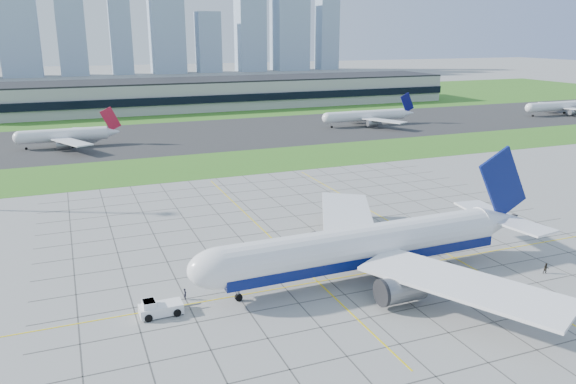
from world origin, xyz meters
The scene contains 14 objects.
ground centered at (0.00, 0.00, 0.00)m, with size 1400.00×1400.00×0.00m, color gray.
grass_median centered at (0.00, 90.00, 0.02)m, with size 700.00×35.00×0.04m, color #387521.
asphalt_taxiway centered at (0.00, 145.00, 0.03)m, with size 700.00×75.00×0.04m, color #383838.
grass_far centered at (0.00, 255.00, 0.02)m, with size 700.00×145.00×0.04m, color #387521.
apron_markings centered at (0.43, 11.09, 0.02)m, with size 120.00×130.00×0.03m.
terminal centered at (40.00, 229.87, 7.89)m, with size 260.00×43.00×15.80m.
city_skyline centered at (-8.71, 520.00, 59.09)m, with size 523.00×32.40×160.00m.
airliner centered at (-1.68, -3.23, 5.64)m, with size 65.52×66.38×20.62m.
pushback_tug centered at (-36.72, -3.76, 1.14)m, with size 9.24×3.36×2.56m.
crew_near centered at (-32.04, -0.16, 0.93)m, with size 0.68×0.44×1.86m, color black.
crew_far centered at (28.20, -13.79, 0.96)m, with size 0.94×0.73×1.93m, color black.
distant_jet_1 centered at (-46.76, 137.78, 4.48)m, with size 35.15×42.66×14.08m.
distant_jet_2 centered at (80.24, 140.48, 4.49)m, with size 44.45×42.66×14.08m.
distant_jet_3 centered at (191.63, 134.04, 4.49)m, with size 50.51×42.66×14.08m.
Camera 1 is at (-46.90, -80.59, 40.32)m, focal length 35.00 mm.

